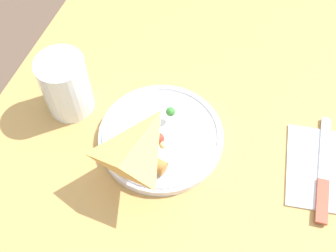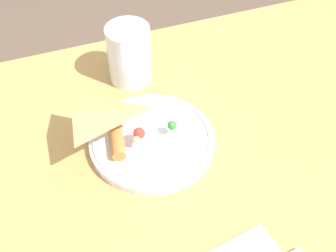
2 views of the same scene
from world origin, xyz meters
name	(u,v)px [view 2 (image 2 of 2)]	position (x,y,z in m)	size (l,w,h in m)	color
dining_table	(207,202)	(0.00, 0.00, 0.62)	(1.15, 0.85, 0.71)	tan
plate_pizza	(151,139)	(-0.08, 0.09, 0.73)	(0.22, 0.22, 0.05)	white
milk_glass	(129,55)	(-0.06, 0.28, 0.77)	(0.09, 0.09, 0.12)	white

